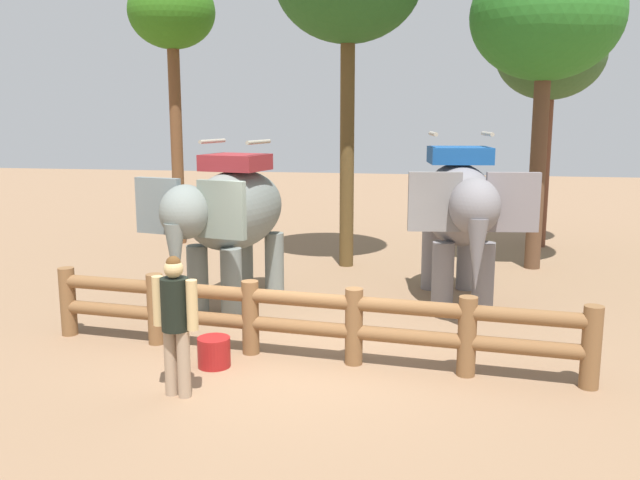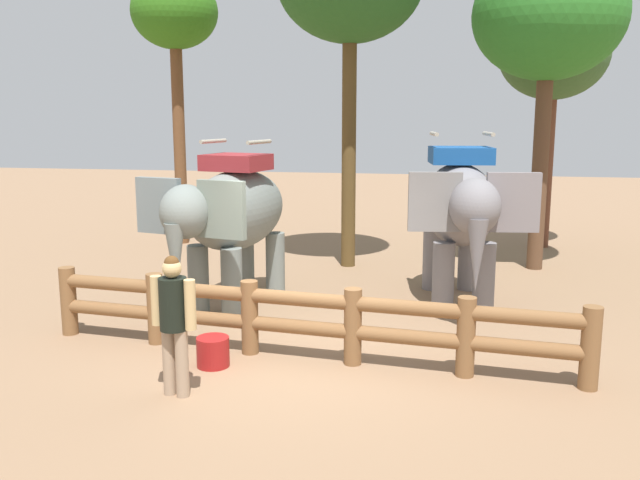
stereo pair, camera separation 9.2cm
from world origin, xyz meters
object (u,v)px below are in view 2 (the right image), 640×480
Objects in this scene: elephant_center at (461,209)px; tree_far_left at (549,18)px; tourist_woman_in_black at (174,316)px; tree_far_right at (175,19)px; tree_back_center at (554,56)px; elephant_near_left at (231,215)px; log_fence at (300,316)px; feed_bucket at (213,352)px.

elephant_center is 5.10m from tree_far_left.
tourist_woman_in_black is 10.32m from tree_far_left.
tree_back_center is at bearing 6.98° from tree_far_right.
elephant_near_left reaches higher than tourist_woman_in_black.
log_fence is 1.26m from feed_bucket.
feed_bucket is (-5.45, -9.49, -4.54)m from tree_back_center.
tree_far_left reaches higher than elephant_near_left.
log_fence is at bearing -58.15° from tree_far_right.
tree_far_right is at bearing 170.57° from tree_far_left.
tree_far_left is at bearing 58.88° from log_fence.
elephant_near_left is 2.02× the size of tourist_woman_in_black.
tree_far_left is 1.13× the size of tree_back_center.
elephant_near_left is (-1.71, 2.28, 1.03)m from log_fence.
elephant_near_left is 7.58m from tree_far_right.
log_fence is 4.46× the size of tourist_woman_in_black.
elephant_near_left reaches higher than feed_bucket.
feed_bucket is at bearing -65.60° from tree_far_right.
tree_far_right is 10.69m from feed_bucket.
log_fence is 1.96m from tourist_woman_in_black.
tree_far_left is (3.87, 6.40, 4.68)m from log_fence.
tree_far_left is (1.70, 3.22, 3.58)m from elephant_center.
tree_far_left is (5.06, 7.90, 4.29)m from tourist_woman_in_black.
tree_back_center is (5.56, 10.49, 3.74)m from tourist_woman_in_black.
log_fence is 1.13× the size of tree_far_right.
feed_bucket is (-1.09, -0.51, -0.40)m from log_fence.
tourist_woman_in_black is (-3.37, -4.68, -0.71)m from elephant_center.
log_fence is 8.82m from tree_far_left.
tree_far_right is at bearing 114.40° from feed_bucket.
tourist_woman_in_black is at bearing -125.71° from elephant_center.
tree_back_center reaches higher than feed_bucket.
elephant_near_left is 3.20m from feed_bucket.
log_fence reaches higher than feed_bucket.
tourist_woman_in_black is at bearing -68.51° from tree_far_right.
elephant_center is (2.17, 3.19, 1.10)m from log_fence.
tree_back_center is (0.50, 2.58, -0.55)m from tree_far_left.
log_fence is at bearing 51.31° from tourist_woman_in_black.
tree_far_left is at bearing -9.43° from tree_far_right.
elephant_center is at bearing 13.11° from elephant_near_left.
tree_far_right reaches higher than tourist_woman_in_black.
elephant_near_left is at bearing -143.53° from tree_far_left.
elephant_near_left is at bearing 102.53° from feed_bucket.
tourist_woman_in_black is at bearing -96.43° from feed_bucket.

